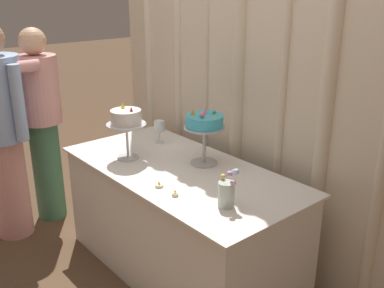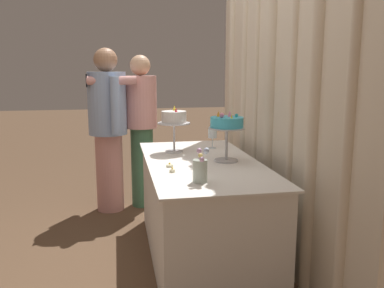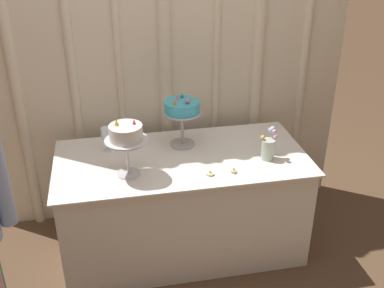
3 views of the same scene
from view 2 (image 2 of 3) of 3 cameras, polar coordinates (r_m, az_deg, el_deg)
The scene contains 11 objects.
ground_plane at distance 3.27m, azimuth -0.40°, elevation -15.44°, with size 24.00×24.00×0.00m, color brown.
draped_curtain at distance 3.12m, azimuth 11.54°, elevation 10.30°, with size 2.72×0.15×2.71m.
cake_table at distance 3.15m, azimuth 1.40°, elevation -9.10°, with size 1.69×0.82×0.75m.
cake_display_nearleft at distance 3.32m, azimuth -2.53°, elevation 3.40°, with size 0.27×0.27×0.38m.
cake_display_nearright at distance 3.00m, azimuth 4.88°, elevation 2.57°, with size 0.27×0.27×0.37m.
wine_glass at distance 3.52m, azimuth 2.88°, elevation 1.43°, with size 0.08×0.08×0.17m.
flower_vase at distance 2.46m, azimuth 1.18°, elevation -3.47°, with size 0.12×0.10×0.22m.
tealight_far_left at distance 2.87m, azimuth -3.15°, elevation -3.04°, with size 0.05×0.05×0.03m.
tealight_near_left at distance 2.72m, azimuth -2.78°, elevation -3.73°, with size 0.04×0.04×0.04m.
guest_girl_blue_dress at distance 4.24m, azimuth -7.17°, elevation 2.74°, with size 0.48×0.72×1.57m.
guest_man_pink_jacket at distance 4.15m, azimuth -11.67°, elevation 2.62°, with size 0.52×0.48×1.63m.
Camera 2 is at (2.90, -0.52, 1.43)m, focal length 38.18 mm.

